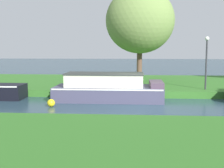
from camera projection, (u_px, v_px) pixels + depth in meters
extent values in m
plane|color=#273F4D|center=(139.00, 105.00, 15.01)|extent=(120.00, 120.00, 0.00)
cube|color=#336D26|center=(138.00, 84.00, 21.91)|extent=(72.00, 10.00, 0.40)
cube|color=#44435C|center=(109.00, 93.00, 16.27)|extent=(5.86, 2.27, 0.78)
cube|color=white|center=(109.00, 87.00, 16.22)|extent=(5.74, 2.30, 0.07)
cube|color=beige|center=(104.00, 80.00, 16.19)|extent=(4.14, 1.72, 0.67)
cube|color=#323633|center=(104.00, 73.00, 16.15)|extent=(4.24, 1.82, 0.06)
cube|color=#4E3D4E|center=(156.00, 84.00, 16.01)|extent=(0.69, 1.91, 0.29)
cylinder|color=brown|center=(139.00, 61.00, 21.33)|extent=(0.37, 0.37, 3.08)
ellipsoid|color=olive|center=(140.00, 20.00, 20.63)|extent=(4.78, 4.44, 4.57)
cylinder|color=#333338|center=(206.00, 65.00, 17.48)|extent=(0.10, 0.10, 2.88)
sphere|color=white|center=(207.00, 39.00, 17.28)|extent=(0.24, 0.24, 0.24)
sphere|color=yellow|center=(51.00, 103.00, 14.51)|extent=(0.38, 0.38, 0.38)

